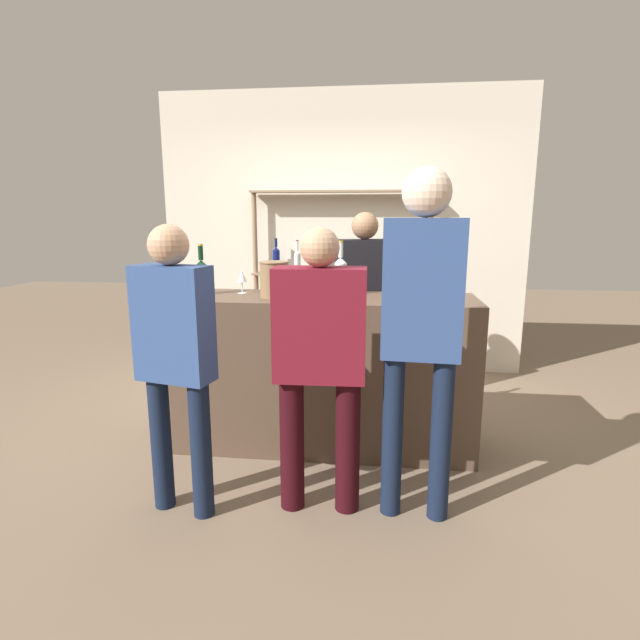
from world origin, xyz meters
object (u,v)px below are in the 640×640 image
object	(u,v)px
counter_bottle_0	(202,276)
cork_jar	(330,288)
counter_bottle_1	(412,280)
customer_left	(175,349)
customer_center	(320,353)
counter_bottle_2	(341,275)
server_behind_counter	(364,297)
customer_right	(422,315)
ice_bucket	(274,279)
wine_glass	(242,277)

from	to	relation	value
counter_bottle_0	cork_jar	xyz separation A→B (m)	(0.89, -0.06, -0.06)
counter_bottle_0	counter_bottle_1	world-z (taller)	counter_bottle_0
customer_left	customer_center	distance (m)	0.75
customer_left	counter_bottle_0	bearing A→B (deg)	23.86
counter_bottle_2	server_behind_counter	xyz separation A→B (m)	(0.14, 0.62, -0.25)
counter_bottle_0	counter_bottle_1	xyz separation A→B (m)	(1.42, -0.07, -0.00)
counter_bottle_1	server_behind_counter	distance (m)	0.86
counter_bottle_2	counter_bottle_1	bearing A→B (deg)	-16.28
counter_bottle_0	customer_right	size ratio (longest dim) A/B	0.19
counter_bottle_0	customer_right	distance (m)	1.65
counter_bottle_0	customer_right	bearing A→B (deg)	-29.74
ice_bucket	customer_left	distance (m)	0.96
ice_bucket	customer_center	size ratio (longest dim) A/B	0.15
counter_bottle_2	customer_left	distance (m)	1.29
server_behind_counter	cork_jar	bearing A→B (deg)	-31.19
ice_bucket	customer_center	distance (m)	0.88
counter_bottle_1	server_behind_counter	size ratio (longest dim) A/B	0.21
wine_glass	ice_bucket	bearing A→B (deg)	-27.11
server_behind_counter	customer_center	world-z (taller)	server_behind_counter
counter_bottle_1	wine_glass	bearing A→B (deg)	173.74
customer_center	customer_right	size ratio (longest dim) A/B	0.84
wine_glass	server_behind_counter	distance (m)	1.07
counter_bottle_2	customer_right	size ratio (longest dim) A/B	0.20
customer_right	server_behind_counter	bearing A→B (deg)	16.46
cork_jar	customer_center	size ratio (longest dim) A/B	0.09
counter_bottle_0	server_behind_counter	world-z (taller)	server_behind_counter
counter_bottle_1	cork_jar	world-z (taller)	counter_bottle_1
customer_left	customer_right	xyz separation A→B (m)	(1.25, 0.11, 0.19)
customer_center	customer_right	world-z (taller)	customer_right
counter_bottle_1	customer_center	world-z (taller)	customer_center
counter_bottle_2	customer_left	bearing A→B (deg)	-127.96
counter_bottle_2	customer_center	xyz separation A→B (m)	(-0.04, -0.88, -0.31)
cork_jar	customer_right	bearing A→B (deg)	-54.64
wine_glass	customer_left	bearing A→B (deg)	-95.25
cork_jar	customer_left	world-z (taller)	customer_left
ice_bucket	cork_jar	bearing A→B (deg)	0.85
wine_glass	cork_jar	xyz separation A→B (m)	(0.63, -0.13, -0.05)
counter_bottle_0	ice_bucket	world-z (taller)	counter_bottle_0
customer_center	counter_bottle_0	bearing A→B (deg)	46.53
customer_right	customer_center	bearing A→B (deg)	93.13
counter_bottle_2	cork_jar	world-z (taller)	counter_bottle_2
counter_bottle_2	server_behind_counter	size ratio (longest dim) A/B	0.23
server_behind_counter	customer_right	world-z (taller)	customer_right
customer_right	counter_bottle_1	bearing A→B (deg)	4.12
wine_glass	server_behind_counter	xyz separation A→B (m)	(0.83, 0.63, -0.23)
customer_center	customer_right	distance (m)	0.56
counter_bottle_0	counter_bottle_2	world-z (taller)	counter_bottle_2
customer_left	cork_jar	bearing A→B (deg)	-26.87
wine_glass	server_behind_counter	bearing A→B (deg)	37.46
counter_bottle_1	customer_right	size ratio (longest dim) A/B	0.18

